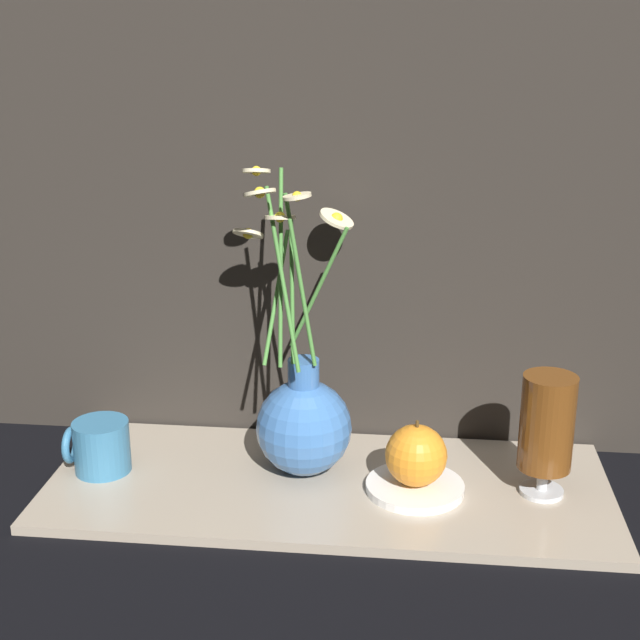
{
  "coord_description": "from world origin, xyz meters",
  "views": [
    {
      "loc": [
        0.1,
        -0.98,
        0.54
      ],
      "look_at": [
        -0.01,
        0.0,
        0.22
      ],
      "focal_mm": 50.0,
      "sensor_mm": 36.0,
      "label": 1
    }
  ],
  "objects_px": {
    "tea_glass": "(547,427)",
    "orange_fruit": "(416,455)",
    "vase_with_flowers": "(303,418)",
    "yellow_mug": "(101,445)"
  },
  "relations": [
    {
      "from": "vase_with_flowers",
      "to": "yellow_mug",
      "type": "bearing_deg",
      "value": -174.59
    },
    {
      "from": "yellow_mug",
      "to": "orange_fruit",
      "type": "relative_size",
      "value": 0.97
    },
    {
      "from": "yellow_mug",
      "to": "tea_glass",
      "type": "distance_m",
      "value": 0.55
    },
    {
      "from": "vase_with_flowers",
      "to": "yellow_mug",
      "type": "distance_m",
      "value": 0.26
    },
    {
      "from": "tea_glass",
      "to": "orange_fruit",
      "type": "distance_m",
      "value": 0.16
    },
    {
      "from": "vase_with_flowers",
      "to": "tea_glass",
      "type": "bearing_deg",
      "value": -5.87
    },
    {
      "from": "tea_glass",
      "to": "orange_fruit",
      "type": "bearing_deg",
      "value": -177.32
    },
    {
      "from": "yellow_mug",
      "to": "tea_glass",
      "type": "xyz_separation_m",
      "value": [
        0.55,
        -0.01,
        0.06
      ]
    },
    {
      "from": "yellow_mug",
      "to": "orange_fruit",
      "type": "bearing_deg",
      "value": -1.89
    },
    {
      "from": "vase_with_flowers",
      "to": "tea_glass",
      "type": "relative_size",
      "value": 2.54
    }
  ]
}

